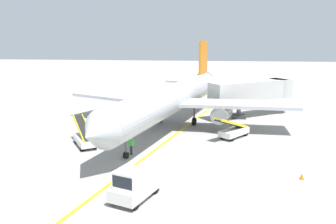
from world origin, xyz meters
TOP-DOWN VIEW (x-y plane):
  - ground_plane at (0.00, 0.00)m, footprint 300.00×300.00m
  - taxi_line_yellow at (-1.95, 5.00)m, footprint 18.19×78.04m
  - airliner at (-1.83, 12.12)m, footprint 27.96×35.02m
  - jet_bridge at (8.75, 19.59)m, footprint 11.75×9.65m
  - pushback_tug at (-2.03, -7.26)m, footprint 2.97×4.02m
  - baggage_tug_near_wing at (-9.54, 10.69)m, footprint 2.27×2.73m
  - belt_loader_forward_hold at (-9.45, 3.38)m, footprint 3.81×4.86m
  - belt_loader_aft_hold at (5.08, 8.23)m, footprint 3.94×4.79m
  - ground_crew_marshaller at (-4.31, 1.37)m, footprint 0.36×0.24m
  - safety_cone_nose_left at (-9.54, 8.09)m, footprint 0.36×0.36m
  - safety_cone_nose_right at (9.54, -2.33)m, footprint 0.36×0.36m
  - safety_cone_wingtip_left at (3.08, 17.13)m, footprint 0.36×0.36m

SIDE VIEW (x-z plane):
  - ground_plane at x=0.00m, z-range 0.00..0.00m
  - taxi_line_yellow at x=-1.95m, z-range 0.00..0.01m
  - safety_cone_nose_left at x=-9.54m, z-range 0.00..0.44m
  - safety_cone_nose_right at x=9.54m, z-range 0.00..0.44m
  - safety_cone_wingtip_left at x=3.08m, z-range 0.00..0.44m
  - belt_loader_forward_hold at x=-9.45m, z-range -0.52..2.07m
  - belt_loader_aft_hold at x=5.08m, z-range -0.52..2.07m
  - ground_crew_marshaller at x=-4.31m, z-range 0.06..1.76m
  - baggage_tug_near_wing at x=-9.54m, z-range -0.12..1.98m
  - pushback_tug at x=-2.03m, z-range -0.11..2.09m
  - airliner at x=-1.83m, z-range -1.63..8.47m
  - jet_bridge at x=8.75m, z-range 1.12..5.97m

